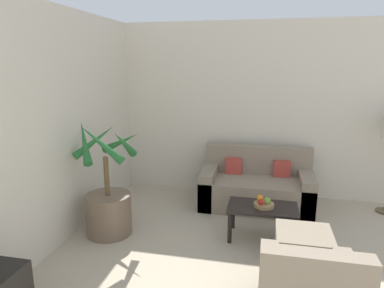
% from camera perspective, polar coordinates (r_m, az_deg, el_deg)
% --- Properties ---
extents(wall_back, '(8.18, 0.06, 2.70)m').
position_cam_1_polar(wall_back, '(5.54, 22.90, 4.79)').
color(wall_back, beige).
rests_on(wall_back, ground_plane).
extents(potted_palm, '(0.81, 0.79, 1.44)m').
position_cam_1_polar(potted_palm, '(4.37, -13.78, -9.46)').
color(potted_palm, brown).
rests_on(potted_palm, ground_plane).
extents(sofa_loveseat, '(1.59, 0.81, 0.85)m').
position_cam_1_polar(sofa_loveseat, '(5.17, 10.66, -7.11)').
color(sofa_loveseat, gray).
rests_on(sofa_loveseat, ground_plane).
extents(coffee_table, '(0.82, 0.48, 0.41)m').
position_cam_1_polar(coffee_table, '(4.24, 11.66, -10.94)').
color(coffee_table, black).
rests_on(coffee_table, ground_plane).
extents(fruit_bowl, '(0.24, 0.24, 0.04)m').
position_cam_1_polar(fruit_bowl, '(4.20, 11.89, -9.91)').
color(fruit_bowl, '#997A4C').
rests_on(fruit_bowl, coffee_table).
extents(apple_red, '(0.07, 0.07, 0.07)m').
position_cam_1_polar(apple_red, '(4.13, 11.37, -9.47)').
color(apple_red, red).
rests_on(apple_red, fruit_bowl).
extents(apple_green, '(0.08, 0.08, 0.08)m').
position_cam_1_polar(apple_green, '(4.18, 12.45, -9.20)').
color(apple_green, olive).
rests_on(apple_green, fruit_bowl).
extents(orange_fruit, '(0.08, 0.08, 0.08)m').
position_cam_1_polar(orange_fruit, '(4.23, 11.26, -8.84)').
color(orange_fruit, orange).
rests_on(orange_fruit, fruit_bowl).
extents(ottoman, '(0.55, 0.52, 0.42)m').
position_cam_1_polar(ottoman, '(3.81, 18.00, -16.58)').
color(ottoman, gray).
rests_on(ottoman, ground_plane).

